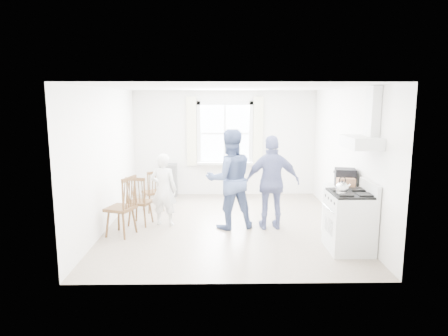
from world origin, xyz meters
The scene contains 16 objects.
room_shell centered at (0.00, 0.00, 1.30)m, with size 4.62×5.12×2.64m.
window_assembly centered at (0.00, 2.45, 1.46)m, with size 1.88×0.24×1.70m.
range_hood centered at (2.07, -1.35, 1.90)m, with size 0.45×0.76×0.94m.
shelf_unit centered at (-1.40, 2.33, 0.40)m, with size 0.40×0.30×0.80m, color slate.
gas_stove centered at (1.91, -1.35, 0.48)m, with size 0.68×0.76×1.12m.
kettle centered at (1.73, -1.47, 1.04)m, with size 0.20×0.20×0.28m.
low_cabinet centered at (1.98, -0.65, 0.45)m, with size 0.50×0.55×0.90m, color silver.
stereo_stack centered at (2.03, -0.67, 1.05)m, with size 0.40×0.37×0.31m.
cardboard_box centered at (1.98, -0.85, 0.99)m, with size 0.28×0.20×0.18m, color #AC7753.
windsor_chair_a centered at (-1.53, 0.91, 0.55)m, with size 0.52×0.51×0.90m.
windsor_chair_b centered at (-1.70, -0.06, 0.59)m, with size 0.49×0.49×0.96m.
windsor_chair_c centered at (-1.79, -0.60, 0.66)m, with size 0.57×0.58×1.08m.
person_left centered at (-1.21, 0.00, 0.69)m, with size 0.51×0.51×1.39m, color white.
person_mid centered at (0.04, -0.17, 0.93)m, with size 0.90×0.90×1.85m, color #465783.
person_right centered at (0.82, -0.23, 0.87)m, with size 1.02×1.02×1.74m, color navy.
potted_plant centered at (0.25, 2.36, 1.01)m, with size 0.17×0.17×0.32m, color #337438.
Camera 1 is at (-0.18, -7.40, 2.40)m, focal length 32.00 mm.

